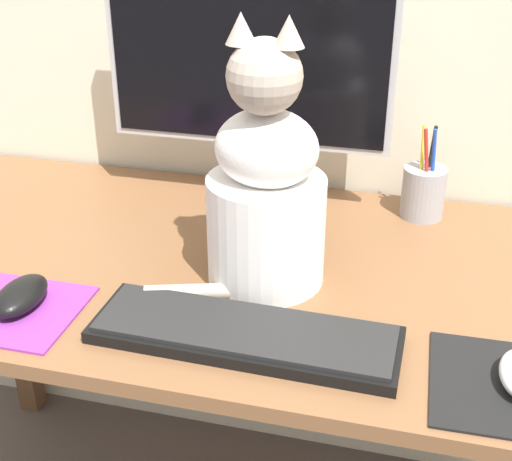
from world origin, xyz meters
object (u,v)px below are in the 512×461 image
(keyboard, at_px, (245,334))
(cat, at_px, (265,190))
(computer_mouse_left, at_px, (21,295))
(pen_cup, at_px, (423,191))
(monitor, at_px, (248,79))

(keyboard, xyz_separation_m, cat, (-0.01, 0.17, 0.15))
(keyboard, relative_size, computer_mouse_left, 3.95)
(computer_mouse_left, bearing_deg, cat, 27.49)
(keyboard, xyz_separation_m, pen_cup, (0.22, 0.47, 0.04))
(pen_cup, bearing_deg, computer_mouse_left, -140.40)
(computer_mouse_left, relative_size, cat, 0.26)
(monitor, xyz_separation_m, cat, (0.10, -0.28, -0.09))
(computer_mouse_left, xyz_separation_m, pen_cup, (0.57, 0.47, 0.03))
(computer_mouse_left, distance_m, cat, 0.40)
(cat, bearing_deg, computer_mouse_left, -150.08)
(pen_cup, bearing_deg, cat, -128.31)
(keyboard, height_order, cat, cat)
(cat, height_order, pen_cup, cat)
(keyboard, relative_size, cat, 1.04)
(keyboard, distance_m, pen_cup, 0.52)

